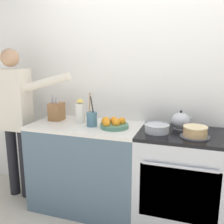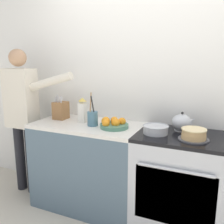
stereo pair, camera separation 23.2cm
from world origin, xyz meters
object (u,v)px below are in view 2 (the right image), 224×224
(utensil_crock, at_px, (93,118))
(milk_carton, at_px, (83,111))
(tea_kettle, at_px, (182,123))
(fruit_bowl, at_px, (114,124))
(person_baker, at_px, (22,110))
(knife_block, at_px, (61,110))
(stove_range, at_px, (179,183))
(mixing_bowl, at_px, (156,129))
(layer_cake, at_px, (194,135))

(utensil_crock, xyz_separation_m, milk_carton, (-0.15, 0.08, 0.05))
(tea_kettle, bearing_deg, fruit_bowl, -164.22)
(fruit_bowl, height_order, milk_carton, milk_carton)
(person_baker, bearing_deg, utensil_crock, 5.89)
(knife_block, height_order, utensil_crock, utensil_crock)
(stove_range, bearing_deg, milk_carton, 178.03)
(stove_range, bearing_deg, fruit_bowl, -177.25)
(person_baker, bearing_deg, stove_range, 7.51)
(tea_kettle, distance_m, knife_block, 1.26)
(mixing_bowl, distance_m, knife_block, 1.08)
(knife_block, bearing_deg, mixing_bowl, -6.19)
(layer_cake, distance_m, fruit_bowl, 0.73)
(layer_cake, relative_size, mixing_bowl, 1.08)
(tea_kettle, relative_size, mixing_bowl, 0.96)
(stove_range, distance_m, person_baker, 1.81)
(stove_range, relative_size, fruit_bowl, 3.33)
(milk_carton, bearing_deg, utensil_crock, -26.28)
(stove_range, height_order, mixing_bowl, mixing_bowl)
(tea_kettle, distance_m, fruit_bowl, 0.62)
(mixing_bowl, distance_m, fruit_bowl, 0.41)
(knife_block, relative_size, person_baker, 0.16)
(milk_carton, bearing_deg, stove_range, -1.97)
(layer_cake, xyz_separation_m, utensil_crock, (-0.94, 0.05, 0.03))
(layer_cake, bearing_deg, person_baker, 178.27)
(stove_range, distance_m, fruit_bowl, 0.79)
(utensil_crock, xyz_separation_m, fruit_bowl, (0.22, 0.01, -0.04))
(layer_cake, xyz_separation_m, mixing_bowl, (-0.32, 0.04, -0.01))
(fruit_bowl, bearing_deg, person_baker, -179.80)
(fruit_bowl, relative_size, person_baker, 0.16)
(layer_cake, bearing_deg, stove_range, 138.11)
(fruit_bowl, height_order, person_baker, person_baker)
(knife_block, distance_m, fruit_bowl, 0.67)
(layer_cake, height_order, mixing_bowl, layer_cake)
(stove_range, distance_m, milk_carton, 1.15)
(stove_range, xyz_separation_m, mixing_bowl, (-0.22, -0.05, 0.48))
(knife_block, distance_m, milk_carton, 0.30)
(stove_range, bearing_deg, mixing_bowl, -167.73)
(milk_carton, distance_m, person_baker, 0.74)
(mixing_bowl, distance_m, milk_carton, 0.79)
(stove_range, relative_size, utensil_crock, 2.76)
(mixing_bowl, relative_size, milk_carton, 0.89)
(tea_kettle, relative_size, person_baker, 0.13)
(milk_carton, bearing_deg, fruit_bowl, -9.89)
(mixing_bowl, bearing_deg, knife_block, 173.81)
(fruit_bowl, relative_size, milk_carton, 1.06)
(stove_range, xyz_separation_m, milk_carton, (-1.00, 0.03, 0.56))
(stove_range, height_order, tea_kettle, tea_kettle)
(layer_cake, relative_size, utensil_crock, 0.75)
(mixing_bowl, bearing_deg, fruit_bowl, 177.48)
(knife_block, height_order, fruit_bowl, knife_block)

